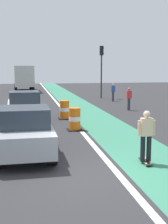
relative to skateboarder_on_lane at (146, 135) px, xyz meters
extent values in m
plane|color=#2D2D30|center=(-2.04, -0.60, -0.91)|extent=(100.00, 100.00, 0.00)
cube|color=#387F60|center=(0.36, 11.40, -0.91)|extent=(2.50, 80.00, 0.01)
cube|color=silver|center=(-1.14, 11.40, -0.91)|extent=(0.20, 80.00, 0.01)
cube|color=black|center=(0.00, 0.00, -0.84)|extent=(0.26, 0.81, 0.02)
cylinder|color=silver|center=(-0.06, 0.26, -0.86)|extent=(0.05, 0.11, 0.11)
cylinder|color=silver|center=(0.09, 0.26, -0.86)|extent=(0.05, 0.11, 0.11)
cylinder|color=silver|center=(-0.09, -0.26, -0.86)|extent=(0.05, 0.11, 0.11)
cylinder|color=silver|center=(0.06, -0.26, -0.86)|extent=(0.05, 0.11, 0.11)
cylinder|color=black|center=(-0.10, 0.01, -0.42)|extent=(0.15, 0.15, 0.82)
cylinder|color=black|center=(0.10, -0.01, -0.42)|extent=(0.15, 0.15, 0.82)
cube|color=beige|center=(0.00, 0.00, 0.27)|extent=(0.37, 0.24, 0.56)
cylinder|color=beige|center=(-0.24, 0.01, 0.24)|extent=(0.09, 0.09, 0.48)
cylinder|color=beige|center=(0.24, -0.01, 0.24)|extent=(0.09, 0.09, 0.48)
sphere|color=beige|center=(0.00, 0.00, 0.67)|extent=(0.22, 0.22, 0.22)
cube|color=#9EA0A5|center=(-3.74, 1.70, -0.21)|extent=(1.88, 4.12, 0.72)
cube|color=#232D38|center=(-3.74, 1.45, 0.47)|extent=(1.64, 1.74, 0.64)
cylinder|color=black|center=(-4.57, 2.96, -0.57)|extent=(0.29, 0.68, 0.68)
cylinder|color=black|center=(-2.93, 2.98, -0.57)|extent=(0.29, 0.68, 0.68)
cylinder|color=black|center=(-2.91, 0.44, -0.57)|extent=(0.29, 0.68, 0.68)
cube|color=silver|center=(-3.81, 8.59, -0.21)|extent=(2.02, 4.18, 0.72)
cube|color=#232D38|center=(-3.80, 8.34, 0.47)|extent=(1.69, 1.79, 0.64)
cylinder|color=black|center=(-4.69, 9.82, -0.57)|extent=(0.31, 0.69, 0.68)
cylinder|color=black|center=(-3.05, 9.90, -0.57)|extent=(0.31, 0.69, 0.68)
cylinder|color=black|center=(-4.57, 7.28, -0.57)|extent=(0.31, 0.69, 0.68)
cylinder|color=black|center=(-2.94, 7.36, -0.57)|extent=(0.31, 0.69, 0.68)
cylinder|color=orange|center=(-1.41, 5.48, -0.66)|extent=(0.56, 0.56, 0.42)
cylinder|color=white|center=(-1.41, 5.48, -0.35)|extent=(0.57, 0.57, 0.21)
cylinder|color=orange|center=(-1.41, 5.48, -0.03)|extent=(0.56, 0.56, 0.42)
cube|color=black|center=(-1.41, 5.48, -0.89)|extent=(0.73, 0.73, 0.04)
cylinder|color=orange|center=(-1.49, 8.79, -0.66)|extent=(0.56, 0.56, 0.42)
cylinder|color=white|center=(-1.49, 8.79, -0.35)|extent=(0.57, 0.57, 0.21)
cylinder|color=orange|center=(-1.49, 8.79, -0.03)|extent=(0.56, 0.56, 0.42)
cube|color=black|center=(-1.49, 8.79, -0.89)|extent=(0.73, 0.73, 0.04)
cube|color=beige|center=(-4.04, 30.11, 1.07)|extent=(2.58, 5.71, 2.50)
cube|color=silver|center=(-4.23, 33.96, 0.62)|extent=(2.29, 2.01, 2.10)
cylinder|color=black|center=(-5.25, 33.70, -0.43)|extent=(0.35, 0.97, 0.96)
cylinder|color=black|center=(-3.19, 33.81, -0.43)|extent=(0.35, 0.97, 0.96)
cylinder|color=black|center=(-5.00, 28.66, -0.43)|extent=(0.35, 0.97, 0.96)
cylinder|color=black|center=(-2.94, 28.76, -0.43)|extent=(0.35, 0.97, 0.96)
cylinder|color=#2D2D2D|center=(3.56, 20.14, 1.19)|extent=(0.14, 0.14, 4.20)
cube|color=black|center=(3.56, 20.14, 3.74)|extent=(0.32, 0.32, 0.90)
sphere|color=red|center=(3.73, 20.14, 4.00)|extent=(0.16, 0.16, 0.16)
sphere|color=green|center=(3.73, 20.14, 3.48)|extent=(0.16, 0.16, 0.16)
cylinder|color=#33333D|center=(3.43, 11.48, -0.48)|extent=(0.20, 0.20, 0.86)
cube|color=red|center=(3.43, 11.48, 0.22)|extent=(0.34, 0.20, 0.54)
sphere|color=#9E7051|center=(3.43, 11.48, 0.60)|extent=(0.20, 0.20, 0.20)
cylinder|color=#33333D|center=(3.94, 17.25, -0.48)|extent=(0.20, 0.20, 0.86)
cube|color=#2D4CA5|center=(3.94, 17.25, 0.22)|extent=(0.34, 0.20, 0.54)
sphere|color=tan|center=(3.94, 17.25, 0.60)|extent=(0.20, 0.20, 0.20)
camera|label=1|loc=(-3.61, -8.61, 2.09)|focal=47.94mm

